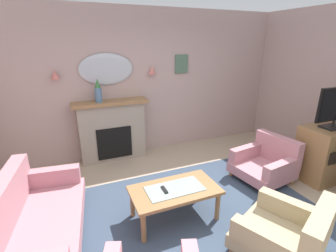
{
  "coord_description": "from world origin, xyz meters",
  "views": [
    {
      "loc": [
        -1.44,
        -2.12,
        2.18
      ],
      "look_at": [
        -0.02,
        1.25,
        0.91
      ],
      "focal_mm": 26.12,
      "sensor_mm": 36.0,
      "label": 1
    }
  ],
  "objects_px": {
    "framed_picture": "(181,64)",
    "armchair_beside_couch": "(288,234)",
    "mantel_vase_centre": "(98,92)",
    "wall_sconce_right": "(152,70)",
    "wall_mirror": "(106,69)",
    "armchair_near_fireplace": "(266,162)",
    "tv_remote": "(164,190)",
    "fireplace": "(113,131)",
    "wall_sconce_left": "(55,75)",
    "coffee_table": "(175,193)",
    "floral_couch": "(30,220)",
    "tv_cabinet": "(325,153)"
  },
  "relations": [
    {
      "from": "fireplace",
      "to": "wall_sconce_left",
      "type": "bearing_deg",
      "value": 173.84
    },
    {
      "from": "framed_picture",
      "to": "coffee_table",
      "type": "bearing_deg",
      "value": -117.19
    },
    {
      "from": "coffee_table",
      "to": "floral_couch",
      "type": "distance_m",
      "value": 1.66
    },
    {
      "from": "framed_picture",
      "to": "tv_remote",
      "type": "distance_m",
      "value": 2.82
    },
    {
      "from": "wall_sconce_left",
      "to": "armchair_near_fireplace",
      "type": "height_order",
      "value": "wall_sconce_left"
    },
    {
      "from": "coffee_table",
      "to": "floral_couch",
      "type": "relative_size",
      "value": 0.61
    },
    {
      "from": "wall_sconce_left",
      "to": "wall_sconce_right",
      "type": "xyz_separation_m",
      "value": [
        1.7,
        0.0,
        0.0
      ]
    },
    {
      "from": "armchair_near_fireplace",
      "to": "fireplace",
      "type": "bearing_deg",
      "value": 141.8
    },
    {
      "from": "fireplace",
      "to": "wall_sconce_left",
      "type": "xyz_separation_m",
      "value": [
        -0.85,
        0.09,
        1.09
      ]
    },
    {
      "from": "wall_mirror",
      "to": "armchair_beside_couch",
      "type": "distance_m",
      "value": 3.68
    },
    {
      "from": "wall_sconce_right",
      "to": "floral_couch",
      "type": "xyz_separation_m",
      "value": [
        -2.11,
        -1.88,
        -1.34
      ]
    },
    {
      "from": "wall_sconce_right",
      "to": "tv_cabinet",
      "type": "relative_size",
      "value": 0.16
    },
    {
      "from": "tv_remote",
      "to": "armchair_near_fireplace",
      "type": "relative_size",
      "value": 0.17
    },
    {
      "from": "armchair_beside_couch",
      "to": "wall_mirror",
      "type": "bearing_deg",
      "value": 110.95
    },
    {
      "from": "wall_sconce_left",
      "to": "wall_sconce_right",
      "type": "distance_m",
      "value": 1.7
    },
    {
      "from": "mantel_vase_centre",
      "to": "framed_picture",
      "type": "relative_size",
      "value": 1.16
    },
    {
      "from": "fireplace",
      "to": "mantel_vase_centre",
      "type": "distance_m",
      "value": 0.81
    },
    {
      "from": "framed_picture",
      "to": "wall_sconce_right",
      "type": "bearing_deg",
      "value": -174.73
    },
    {
      "from": "tv_remote",
      "to": "fireplace",
      "type": "bearing_deg",
      "value": 97.08
    },
    {
      "from": "fireplace",
      "to": "coffee_table",
      "type": "relative_size",
      "value": 1.24
    },
    {
      "from": "framed_picture",
      "to": "wall_sconce_left",
      "type": "bearing_deg",
      "value": -178.54
    },
    {
      "from": "wall_sconce_right",
      "to": "armchair_near_fireplace",
      "type": "distance_m",
      "value": 2.62
    },
    {
      "from": "mantel_vase_centre",
      "to": "armchair_near_fireplace",
      "type": "height_order",
      "value": "mantel_vase_centre"
    },
    {
      "from": "framed_picture",
      "to": "armchair_beside_couch",
      "type": "xyz_separation_m",
      "value": [
        -0.28,
        -3.19,
        -1.44
      ]
    },
    {
      "from": "floral_couch",
      "to": "armchair_near_fireplace",
      "type": "distance_m",
      "value": 3.44
    },
    {
      "from": "wall_mirror",
      "to": "framed_picture",
      "type": "bearing_deg",
      "value": 0.38
    },
    {
      "from": "wall_sconce_right",
      "to": "coffee_table",
      "type": "xyz_separation_m",
      "value": [
        -0.47,
        -2.11,
        -1.28
      ]
    },
    {
      "from": "fireplace",
      "to": "tv_remote",
      "type": "bearing_deg",
      "value": -82.92
    },
    {
      "from": "tv_cabinet",
      "to": "fireplace",
      "type": "bearing_deg",
      "value": 146.03
    },
    {
      "from": "mantel_vase_centre",
      "to": "wall_sconce_left",
      "type": "height_order",
      "value": "wall_sconce_left"
    },
    {
      "from": "coffee_table",
      "to": "tv_cabinet",
      "type": "relative_size",
      "value": 1.22
    },
    {
      "from": "mantel_vase_centre",
      "to": "wall_sconce_right",
      "type": "bearing_deg",
      "value": 6.52
    },
    {
      "from": "fireplace",
      "to": "wall_mirror",
      "type": "distance_m",
      "value": 1.15
    },
    {
      "from": "mantel_vase_centre",
      "to": "framed_picture",
      "type": "height_order",
      "value": "framed_picture"
    },
    {
      "from": "framed_picture",
      "to": "floral_couch",
      "type": "xyz_separation_m",
      "value": [
        -2.76,
        -1.94,
        -1.43
      ]
    },
    {
      "from": "mantel_vase_centre",
      "to": "wall_sconce_left",
      "type": "bearing_deg",
      "value": 169.54
    },
    {
      "from": "floral_couch",
      "to": "armchair_near_fireplace",
      "type": "xyz_separation_m",
      "value": [
        3.44,
        0.08,
        -0.01
      ]
    },
    {
      "from": "mantel_vase_centre",
      "to": "wall_sconce_right",
      "type": "relative_size",
      "value": 2.98
    },
    {
      "from": "tv_remote",
      "to": "armchair_near_fireplace",
      "type": "xyz_separation_m",
      "value": [
        1.93,
        0.3,
        -0.15
      ]
    },
    {
      "from": "wall_mirror",
      "to": "armchair_near_fireplace",
      "type": "relative_size",
      "value": 1.04
    },
    {
      "from": "mantel_vase_centre",
      "to": "tv_cabinet",
      "type": "height_order",
      "value": "mantel_vase_centre"
    },
    {
      "from": "mantel_vase_centre",
      "to": "tv_remote",
      "type": "distance_m",
      "value": 2.22
    },
    {
      "from": "tv_remote",
      "to": "tv_cabinet",
      "type": "distance_m",
      "value": 2.82
    },
    {
      "from": "tv_remote",
      "to": "tv_cabinet",
      "type": "height_order",
      "value": "tv_cabinet"
    },
    {
      "from": "wall_mirror",
      "to": "coffee_table",
      "type": "distance_m",
      "value": 2.57
    },
    {
      "from": "framed_picture",
      "to": "coffee_table",
      "type": "xyz_separation_m",
      "value": [
        -1.12,
        -2.17,
        -1.37
      ]
    },
    {
      "from": "wall_sconce_right",
      "to": "armchair_beside_couch",
      "type": "height_order",
      "value": "wall_sconce_right"
    },
    {
      "from": "fireplace",
      "to": "floral_couch",
      "type": "relative_size",
      "value": 0.76
    },
    {
      "from": "framed_picture",
      "to": "floral_couch",
      "type": "bearing_deg",
      "value": -144.84
    },
    {
      "from": "tv_remote",
      "to": "armchair_beside_couch",
      "type": "relative_size",
      "value": 0.15
    }
  ]
}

